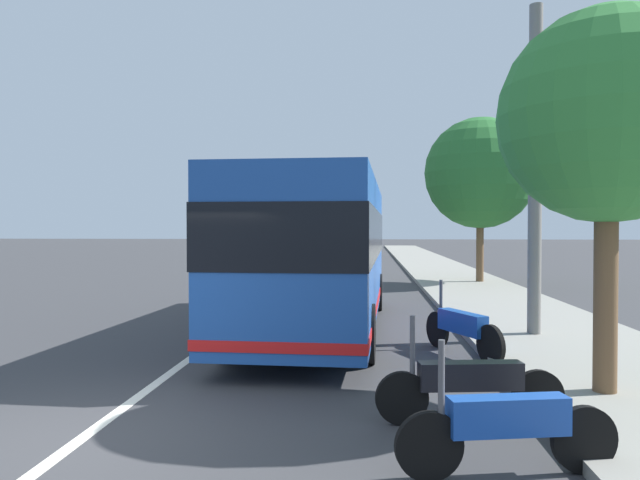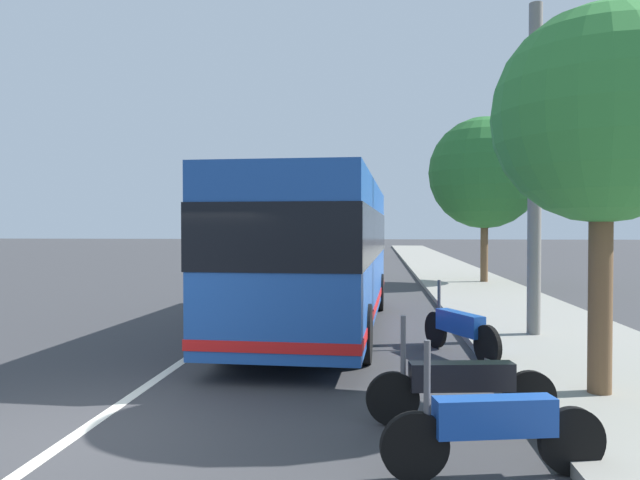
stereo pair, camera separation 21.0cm
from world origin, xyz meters
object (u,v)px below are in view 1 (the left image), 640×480
motorcycle_far_end (462,328)px  roadside_tree_mid_block (480,173)px  motorcycle_mid_row (507,426)px  motorcycle_angled (469,384)px  roadside_tree_near_camera (607,118)px  coach_bus (320,248)px  car_oncoming (303,250)px  car_far_distant (301,246)px  utility_pole (535,173)px  car_ahead_same_lane (351,248)px

motorcycle_far_end → roadside_tree_mid_block: bearing=-37.2°
motorcycle_mid_row → motorcycle_angled: bearing=-97.5°
motorcycle_far_end → roadside_tree_near_camera: (-2.69, -1.41, 3.18)m
motorcycle_angled → roadside_tree_mid_block: roadside_tree_mid_block is taller
coach_bus → roadside_tree_mid_block: 12.34m
motorcycle_far_end → roadside_tree_near_camera: roadside_tree_near_camera is taller
car_oncoming → car_far_distant: size_ratio=0.89×
motorcycle_angled → utility_pole: utility_pole is taller
car_far_distant → roadside_tree_near_camera: 43.07m
motorcycle_angled → motorcycle_far_end: 3.72m
car_far_distant → motorcycle_angled: bearing=7.2°
car_oncoming → motorcycle_mid_row: bearing=13.1°
motorcycle_mid_row → motorcycle_far_end: size_ratio=0.98×
car_oncoming → roadside_tree_near_camera: size_ratio=0.83×
car_far_distant → car_ahead_same_lane: size_ratio=1.08×
motorcycle_angled → roadside_tree_near_camera: bearing=-159.8°
motorcycle_angled → utility_pole: bearing=-119.9°
coach_bus → car_oncoming: bearing=9.5°
motorcycle_angled → car_oncoming: 35.38m
motorcycle_angled → roadside_tree_near_camera: size_ratio=0.43×
motorcycle_angled → roadside_tree_mid_block: bearing=-108.4°
coach_bus → motorcycle_far_end: bearing=-130.5°
coach_bus → roadside_tree_mid_block: roadside_tree_mid_block is taller
car_far_distant → roadside_tree_near_camera: bearing=9.9°
utility_pole → car_oncoming: bearing=15.0°
utility_pole → car_far_distant: bearing=13.3°
car_ahead_same_lane → roadside_tree_near_camera: size_ratio=0.86×
car_far_distant → roadside_tree_near_camera: roadside_tree_near_camera is taller
coach_bus → car_far_distant: bearing=9.5°
roadside_tree_mid_block → utility_pole: size_ratio=0.99×
motorcycle_angled → car_oncoming: (34.90, 5.78, 0.18)m
car_far_distant → roadside_tree_mid_block: roadside_tree_mid_block is taller
motorcycle_angled → car_far_distant: size_ratio=0.47×
car_oncoming → car_ahead_same_lane: (3.74, -3.34, 0.07)m
motorcycle_far_end → roadside_tree_mid_block: size_ratio=0.32×
motorcycle_far_end → car_ahead_same_lane: bearing=-20.6°
roadside_tree_mid_block → utility_pole: 11.79m
motorcycle_mid_row → car_far_distant: car_far_distant is taller
car_oncoming → car_ahead_same_lane: 5.02m
car_ahead_same_lane → roadside_tree_near_camera: roadside_tree_near_camera is taller
motorcycle_far_end → roadside_tree_mid_block: 14.10m
car_ahead_same_lane → utility_pole: bearing=-169.4°
roadside_tree_near_camera → motorcycle_angled: bearing=117.8°
motorcycle_angled → roadside_tree_near_camera: roadside_tree_near_camera is taller
car_oncoming → car_far_distant: (8.17, 1.03, 0.06)m
roadside_tree_near_camera → roadside_tree_mid_block: (15.95, -1.35, 0.73)m
coach_bus → motorcycle_mid_row: size_ratio=4.91×
coach_bus → utility_pole: size_ratio=1.52×
car_ahead_same_lane → roadside_tree_mid_block: 22.73m
coach_bus → motorcycle_mid_row: (-7.67, -2.31, -1.34)m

